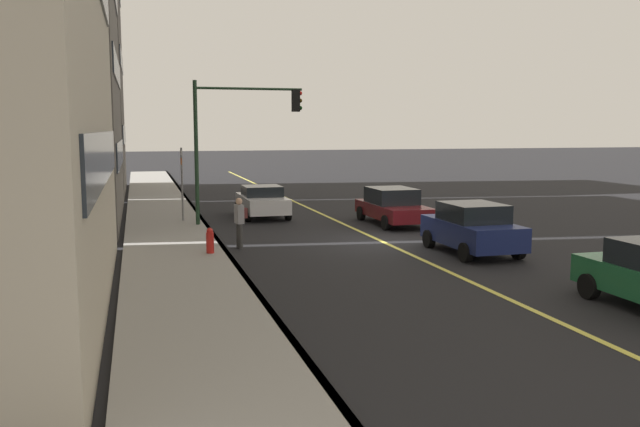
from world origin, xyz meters
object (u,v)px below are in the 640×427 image
(fire_hydrant, at_px, (210,243))
(car_maroon, at_px, (393,206))
(traffic_light_mast, at_px, (238,127))
(pedestrian_with_backpack, at_px, (240,219))
(street_sign_post, at_px, (182,180))
(car_white, at_px, (262,201))
(car_navy, at_px, (472,228))

(fire_hydrant, bearing_deg, car_maroon, -56.68)
(traffic_light_mast, bearing_deg, fire_hydrant, 163.79)
(pedestrian_with_backpack, bearing_deg, street_sign_post, 12.86)
(car_maroon, bearing_deg, pedestrian_with_backpack, 119.51)
(fire_hydrant, bearing_deg, traffic_light_mast, -16.21)
(pedestrian_with_backpack, height_order, fire_hydrant, pedestrian_with_backpack)
(car_maroon, bearing_deg, car_white, 53.17)
(car_white, bearing_deg, car_maroon, -126.83)
(pedestrian_with_backpack, xyz_separation_m, street_sign_post, (6.35, 1.45, 0.88))
(car_navy, bearing_deg, street_sign_post, 42.54)
(pedestrian_with_backpack, distance_m, traffic_light_mast, 5.90)
(street_sign_post, relative_size, fire_hydrant, 3.40)
(car_maroon, xyz_separation_m, car_navy, (-6.87, 0.03, 0.06))
(car_navy, xyz_separation_m, traffic_light_mast, (7.89, 6.30, 3.21))
(car_white, distance_m, traffic_light_mast, 4.48)
(car_maroon, distance_m, pedestrian_with_backpack, 8.11)
(car_navy, height_order, fire_hydrant, car_navy)
(car_white, relative_size, fire_hydrant, 4.41)
(car_maroon, height_order, car_white, car_maroon)
(car_maroon, relative_size, car_white, 1.11)
(car_navy, bearing_deg, pedestrian_with_backpack, 67.67)
(car_white, height_order, fire_hydrant, car_white)
(street_sign_post, bearing_deg, pedestrian_with_backpack, -167.14)
(car_navy, bearing_deg, traffic_light_mast, 38.64)
(car_maroon, height_order, car_navy, car_navy)
(car_navy, height_order, traffic_light_mast, traffic_light_mast)
(traffic_light_mast, bearing_deg, car_navy, -141.36)
(traffic_light_mast, distance_m, fire_hydrant, 7.56)
(car_navy, distance_m, street_sign_post, 12.57)
(car_maroon, bearing_deg, traffic_light_mast, 80.93)
(car_navy, bearing_deg, car_white, 24.71)
(car_white, bearing_deg, street_sign_post, 109.67)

